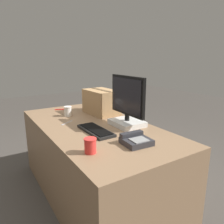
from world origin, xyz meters
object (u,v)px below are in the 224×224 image
object	(u,v)px
desk_phone	(136,140)
paper_cup_right	(90,146)
pen_marker	(60,109)
cardboard_box	(101,102)
spoon	(65,123)
keyboard	(96,130)
paper_cup_left	(68,111)
monitor	(127,107)

from	to	relation	value
desk_phone	paper_cup_right	xyz separation A→B (m)	(-0.04, -0.35, 0.02)
desk_phone	pen_marker	xyz separation A→B (m)	(-1.29, -0.11, -0.02)
paper_cup_right	cardboard_box	world-z (taller)	cardboard_box
spoon	cardboard_box	xyz separation A→B (m)	(-0.15, 0.48, 0.13)
keyboard	paper_cup_left	world-z (taller)	paper_cup_left
spoon	pen_marker	xyz separation A→B (m)	(-0.55, 0.15, 0.00)
paper_cup_right	spoon	size ratio (longest dim) A/B	0.68
paper_cup_left	cardboard_box	world-z (taller)	cardboard_box
monitor	pen_marker	size ratio (longest dim) A/B	3.71
pen_marker	monitor	bearing A→B (deg)	-49.89
paper_cup_left	paper_cup_right	bearing A→B (deg)	-12.56
keyboard	cardboard_box	world-z (taller)	cardboard_box
paper_cup_left	monitor	bearing A→B (deg)	29.81
monitor	pen_marker	world-z (taller)	monitor
monitor	paper_cup_right	distance (m)	0.66
paper_cup_right	cardboard_box	distance (m)	1.03
keyboard	desk_phone	size ratio (longest dim) A/B	1.97
spoon	pen_marker	bearing A→B (deg)	-135.92
paper_cup_right	desk_phone	bearing A→B (deg)	83.40
desk_phone	monitor	bearing A→B (deg)	156.22
spoon	paper_cup_left	bearing A→B (deg)	-147.53
desk_phone	cardboard_box	distance (m)	0.93
pen_marker	desk_phone	bearing A→B (deg)	-64.12
paper_cup_left	pen_marker	world-z (taller)	paper_cup_left
paper_cup_right	cardboard_box	bearing A→B (deg)	146.31
desk_phone	paper_cup_right	world-z (taller)	paper_cup_right
keyboard	paper_cup_left	bearing A→B (deg)	-179.89
paper_cup_right	spoon	xyz separation A→B (m)	(-0.70, 0.09, -0.05)
monitor	cardboard_box	size ratio (longest dim) A/B	1.11
desk_phone	paper_cup_left	distance (m)	0.99
spoon	pen_marker	world-z (taller)	pen_marker
keyboard	spoon	distance (m)	0.38
paper_cup_left	spoon	bearing A→B (deg)	-26.35
monitor	keyboard	distance (m)	0.37
monitor	paper_cup_left	distance (m)	0.70
keyboard	paper_cup_left	distance (m)	0.60
keyboard	pen_marker	size ratio (longest dim) A/B	3.28
desk_phone	pen_marker	world-z (taller)	desk_phone
monitor	cardboard_box	distance (m)	0.51
paper_cup_left	cardboard_box	size ratio (longest dim) A/B	0.25
desk_phone	pen_marker	bearing A→B (deg)	-171.27
desk_phone	pen_marker	distance (m)	1.30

